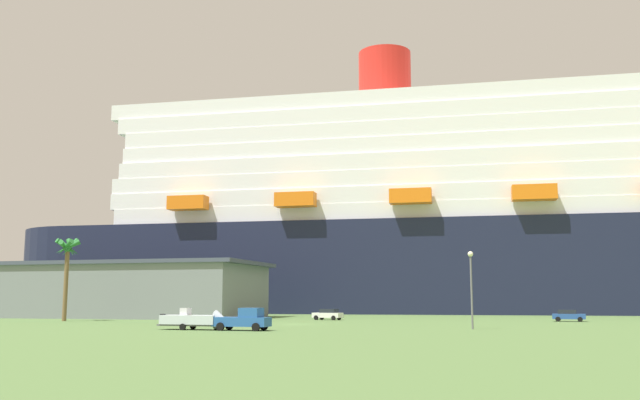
% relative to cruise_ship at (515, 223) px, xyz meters
% --- Properties ---
extents(ground_plane, '(600.00, 600.00, 0.00)m').
position_rel_cruise_ship_xyz_m(ground_plane, '(-24.90, -38.62, -18.64)').
color(ground_plane, '#4C6B38').
extents(cruise_ship, '(234.86, 49.61, 62.04)m').
position_rel_cruise_ship_xyz_m(cruise_ship, '(0.00, 0.00, 0.00)').
color(cruise_ship, '#191E38').
rests_on(cruise_ship, ground_plane).
extents(terminal_building, '(62.58, 22.07, 8.92)m').
position_rel_cruise_ship_xyz_m(terminal_building, '(-70.14, -48.09, -14.16)').
color(terminal_building, slate).
rests_on(terminal_building, ground_plane).
extents(pickup_truck, '(5.64, 2.37, 2.20)m').
position_rel_cruise_ship_xyz_m(pickup_truck, '(-24.83, -85.33, -17.60)').
color(pickup_truck, '#2659A5').
rests_on(pickup_truck, ground_plane).
extents(small_boat_on_trailer, '(8.37, 2.38, 2.15)m').
position_rel_cruise_ship_xyz_m(small_boat_on_trailer, '(-29.90, -85.22, -17.69)').
color(small_boat_on_trailer, '#595960').
rests_on(small_boat_on_trailer, ground_plane).
extents(palm_tree, '(3.69, 3.70, 11.54)m').
position_rel_cruise_ship_xyz_m(palm_tree, '(-59.49, -66.61, -9.60)').
color(palm_tree, brown).
rests_on(palm_tree, ground_plane).
extents(street_lamp, '(0.56, 0.56, 7.94)m').
position_rel_cruise_ship_xyz_m(street_lamp, '(-3.58, -76.02, -13.47)').
color(street_lamp, slate).
rests_on(street_lamp, ground_plane).
extents(parked_car_white_van, '(4.55, 2.64, 1.58)m').
position_rel_cruise_ship_xyz_m(parked_car_white_van, '(-25.95, -51.48, -17.81)').
color(parked_car_white_van, white).
rests_on(parked_car_white_van, ground_plane).
extents(parked_car_blue_suv, '(4.37, 2.32, 1.58)m').
position_rel_cruise_ship_xyz_m(parked_car_blue_suv, '(7.13, -48.70, -17.81)').
color(parked_car_blue_suv, '#264C99').
rests_on(parked_car_blue_suv, ground_plane).
extents(parked_car_black_coupe, '(4.75, 2.56, 1.58)m').
position_rel_cruise_ship_xyz_m(parked_car_black_coupe, '(-56.52, -56.01, -17.81)').
color(parked_car_black_coupe, black).
rests_on(parked_car_black_coupe, ground_plane).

